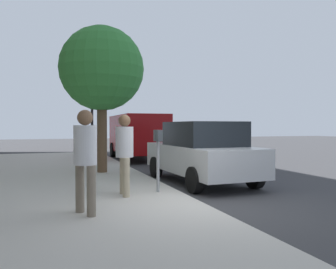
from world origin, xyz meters
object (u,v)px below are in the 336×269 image
at_px(pedestrian_at_meter, 125,148).
at_px(street_tree, 102,69).
at_px(pedestrian_bystander, 85,153).
at_px(traffic_signal, 94,107).
at_px(parking_meter, 158,147).
at_px(parked_van_far, 137,134).
at_px(parked_sedan_near, 201,152).

relative_size(pedestrian_at_meter, street_tree, 0.37).
xyz_separation_m(pedestrian_bystander, street_tree, (5.30, -1.09, 2.28)).
height_order(pedestrian_at_meter, traffic_signal, traffic_signal).
relative_size(parking_meter, pedestrian_bystander, 0.79).
xyz_separation_m(parking_meter, parked_van_far, (9.17, -1.85, 0.09)).
bearing_deg(pedestrian_bystander, parking_meter, 16.62).
xyz_separation_m(pedestrian_at_meter, parked_van_far, (9.31, -2.65, 0.08)).
bearing_deg(pedestrian_at_meter, parked_van_far, 75.97).
bearing_deg(traffic_signal, parked_van_far, -92.06).
bearing_deg(parked_van_far, pedestrian_bystander, 161.25).
bearing_deg(parking_meter, parked_van_far, -11.39).
xyz_separation_m(pedestrian_at_meter, traffic_signal, (9.38, -0.57, 1.40)).
xyz_separation_m(pedestrian_bystander, parked_sedan_near, (3.14, -3.62, -0.30)).
bearing_deg(parked_van_far, traffic_signal, 87.94).
height_order(pedestrian_at_meter, parked_sedan_near, pedestrian_at_meter).
height_order(pedestrian_bystander, parked_sedan_near, pedestrian_bystander).
height_order(parking_meter, parked_sedan_near, parked_sedan_near).
distance_m(parked_van_far, traffic_signal, 2.46).
bearing_deg(parked_sedan_near, parking_meter, 131.85).
xyz_separation_m(parked_van_far, street_tree, (-5.35, 2.53, 2.22)).
relative_size(parking_meter, pedestrian_at_meter, 0.81).
xyz_separation_m(parking_meter, parked_sedan_near, (1.66, -1.85, -0.27)).
relative_size(pedestrian_at_meter, traffic_signal, 0.48).
distance_m(parking_meter, pedestrian_at_meter, 0.81).
bearing_deg(traffic_signal, parking_meter, -178.56).
distance_m(parking_meter, parked_sedan_near, 2.50).
relative_size(pedestrian_bystander, parked_van_far, 0.34).
relative_size(parked_van_far, traffic_signal, 1.46).
xyz_separation_m(pedestrian_at_meter, pedestrian_bystander, (-1.35, 0.97, 0.02)).
bearing_deg(pedestrian_at_meter, pedestrian_bystander, -123.78).
distance_m(pedestrian_bystander, parked_van_far, 11.25).
bearing_deg(pedestrian_bystander, parked_sedan_near, 17.57).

